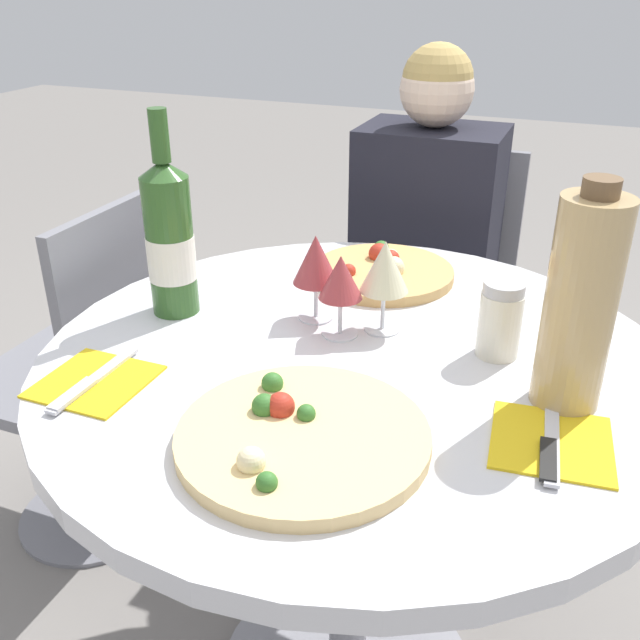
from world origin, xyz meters
name	(u,v)px	position (x,y,z in m)	size (l,w,h in m)	color
dining_table	(353,431)	(0.00, 0.00, 0.61)	(0.99, 0.99, 0.75)	gray
chair_behind_diner	(426,320)	(-0.07, 0.81, 0.42)	(0.42, 0.42, 0.87)	slate
seated_diner	(414,314)	(-0.07, 0.66, 0.51)	(0.34, 0.47, 1.14)	black
chair_empty_side	(93,384)	(-0.71, 0.20, 0.42)	(0.42, 0.42, 0.87)	slate
pizza_large	(300,436)	(0.01, -0.24, 0.77)	(0.32, 0.32, 0.05)	#E5C17F
pizza_small_far	(383,271)	(-0.05, 0.31, 0.77)	(0.27, 0.27, 0.05)	tan
wine_bottle	(170,240)	(-0.34, 0.03, 0.89)	(0.08, 0.08, 0.35)	#2D5623
tall_carafe	(580,304)	(0.31, -0.02, 0.90)	(0.09, 0.09, 0.32)	tan
sugar_shaker	(500,320)	(0.21, 0.08, 0.82)	(0.07, 0.07, 0.12)	silver
wine_glass_back_left	(316,261)	(-0.10, 0.09, 0.86)	(0.08, 0.08, 0.15)	silver
wine_glass_back_right	(385,268)	(0.02, 0.09, 0.87)	(0.08, 0.08, 0.16)	silver
wine_glass_center	(341,279)	(-0.04, 0.05, 0.85)	(0.07, 0.07, 0.14)	silver
place_setting_left	(93,382)	(-0.32, -0.23, 0.76)	(0.15, 0.19, 0.01)	gold
place_setting_right	(551,443)	(0.31, -0.13, 0.76)	(0.16, 0.19, 0.01)	gold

